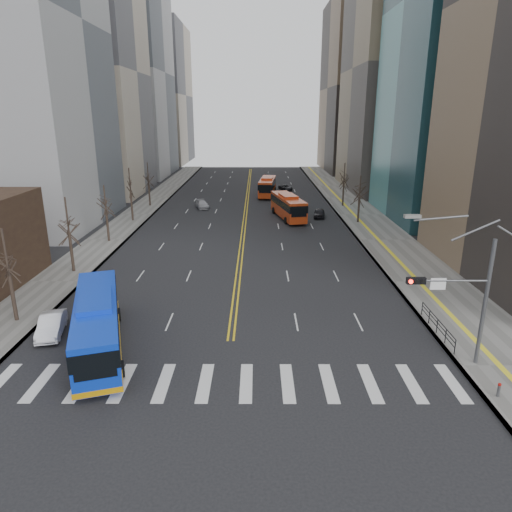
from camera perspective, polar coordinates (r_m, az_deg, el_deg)
ground at (r=27.16m, az=-3.81°, el=-15.52°), size 220.00×220.00×0.00m
sidewalk_right at (r=71.06m, az=12.95°, el=5.04°), size 7.00×130.00×0.15m
sidewalk_left at (r=71.68m, az=-14.71°, el=5.02°), size 5.00×130.00×0.15m
crosswalk at (r=27.15m, az=-3.81°, el=-15.51°), size 26.70×4.00×0.01m
centerline at (r=79.14m, az=-1.17°, el=6.66°), size 0.55×100.00×0.01m
office_towers at (r=91.72m, az=-0.99°, el=23.14°), size 83.00×134.00×58.00m
signal_mast at (r=29.20m, az=24.39°, el=-4.01°), size 5.37×0.37×9.39m
pedestrian_railing at (r=34.29m, az=21.73°, el=-7.87°), size 0.06×6.06×1.02m
street_trees at (r=58.82m, az=-8.72°, el=7.54°), size 35.20×47.20×7.60m
blue_bus at (r=31.41m, az=-19.21°, el=-7.82°), size 6.22×12.54×3.58m
red_bus_near at (r=67.04m, az=4.02°, el=6.36°), size 4.77×11.35×3.51m
red_bus_far at (r=86.05m, az=1.43°, el=8.82°), size 3.62×11.09×3.46m
car_white at (r=35.03m, az=-24.20°, el=-7.87°), size 2.38×4.45×1.39m
car_dark_mid at (r=68.38m, az=7.92°, el=5.33°), size 2.15×4.01×1.30m
car_silver at (r=74.99m, az=-6.75°, el=6.41°), size 2.89×4.52×1.22m
car_dark_far at (r=92.77m, az=3.72°, el=8.55°), size 3.02×4.30×1.09m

